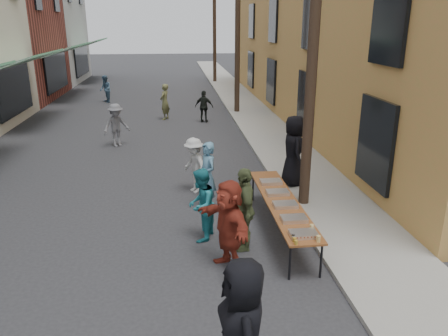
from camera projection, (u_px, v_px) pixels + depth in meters
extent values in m
plane|color=#28282B|center=(118.00, 283.00, 7.85)|extent=(120.00, 120.00, 0.00)
cube|color=gray|center=(250.00, 112.00, 22.50)|extent=(2.20, 60.00, 0.10)
cube|color=gray|center=(22.00, 21.00, 32.65)|extent=(8.00, 8.00, 9.00)
cube|color=#C38545|center=(383.00, 10.00, 20.64)|extent=(10.00, 28.00, 10.00)
cylinder|color=#2D2116|center=(315.00, 20.00, 9.71)|extent=(0.26, 0.26, 9.00)
cylinder|color=#2D2116|center=(238.00, 21.00, 21.01)|extent=(0.26, 0.26, 9.00)
cylinder|color=#2D2116|center=(214.00, 21.00, 32.31)|extent=(0.26, 0.26, 9.00)
cube|color=brown|center=(282.00, 202.00, 9.52)|extent=(0.70, 4.00, 0.04)
cylinder|color=black|center=(290.00, 262.00, 7.84)|extent=(0.04, 0.04, 0.71)
cylinder|color=black|center=(321.00, 261.00, 7.90)|extent=(0.04, 0.04, 0.71)
cylinder|color=black|center=(253.00, 188.00, 11.38)|extent=(0.04, 0.04, 0.71)
cylinder|color=black|center=(275.00, 187.00, 11.44)|extent=(0.04, 0.04, 0.71)
cube|color=maroon|center=(303.00, 234.00, 7.95)|extent=(0.50, 0.33, 0.08)
cube|color=#B2B2B7|center=(294.00, 219.00, 8.56)|extent=(0.50, 0.33, 0.08)
cube|color=tan|center=(285.00, 205.00, 9.22)|extent=(0.50, 0.33, 0.08)
cube|color=#B2B2B7|center=(278.00, 192.00, 9.88)|extent=(0.50, 0.33, 0.08)
cube|color=tan|center=(271.00, 182.00, 10.54)|extent=(0.50, 0.33, 0.08)
cylinder|color=#A57F26|center=(296.00, 242.00, 7.64)|extent=(0.07, 0.07, 0.08)
cylinder|color=#A57F26|center=(294.00, 240.00, 7.73)|extent=(0.07, 0.07, 0.08)
cylinder|color=#A57F26|center=(293.00, 237.00, 7.83)|extent=(0.07, 0.07, 0.08)
cylinder|color=tan|center=(318.00, 239.00, 7.73)|extent=(0.08, 0.08, 0.12)
imported|color=black|center=(242.00, 333.00, 5.15)|extent=(0.68, 0.99, 1.93)
imported|color=teal|center=(207.00, 176.00, 10.78)|extent=(0.60, 0.73, 1.70)
imported|color=teal|center=(201.00, 205.00, 9.20)|extent=(0.82, 0.93, 1.59)
imported|color=beige|center=(194.00, 165.00, 11.83)|extent=(0.92, 1.13, 1.53)
imported|color=#4C5832|center=(244.00, 209.00, 8.81)|extent=(0.46, 1.03, 1.74)
imported|color=maroon|center=(229.00, 225.00, 8.09)|extent=(1.13, 1.70, 1.76)
imported|color=black|center=(293.00, 151.00, 12.07)|extent=(0.64, 0.97, 1.96)
imported|color=slate|center=(116.00, 125.00, 16.23)|extent=(1.20, 1.07, 1.61)
imported|color=black|center=(204.00, 107.00, 20.19)|extent=(0.93, 0.61, 1.47)
imported|color=brown|center=(165.00, 102.00, 20.76)|extent=(0.62, 0.73, 1.69)
imported|color=#446683|center=(105.00, 89.00, 25.16)|extent=(0.84, 0.93, 1.56)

